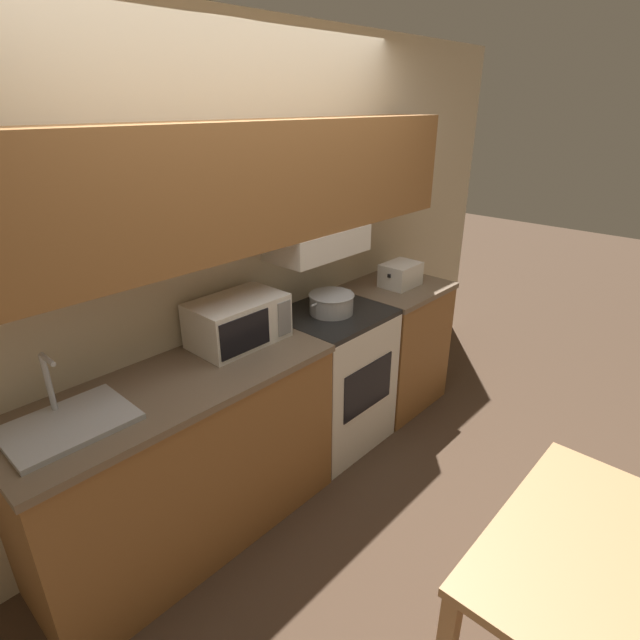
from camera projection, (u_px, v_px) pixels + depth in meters
The scene contains 10 objects.
ground_plane at pixel (255, 448), 3.34m from camera, with size 16.00×16.00×0.00m, color #4C3828.
wall_back at pixel (250, 231), 2.72m from camera, with size 5.32×0.38×2.55m.
lower_counter_main at pixel (186, 461), 2.51m from camera, with size 1.58×0.61×0.94m.
lower_counter_right_stub at pixel (392, 344), 3.73m from camera, with size 0.69×0.61×0.94m.
stove_range at pixel (332, 378), 3.27m from camera, with size 0.66×0.59×0.94m.
cooking_pot at pixel (331, 303), 3.05m from camera, with size 0.36×0.28×0.12m.
microwave at pixel (238, 321), 2.66m from camera, with size 0.50×0.32×0.25m.
toaster at pixel (401, 274), 3.50m from camera, with size 0.28×0.21×0.16m.
sink_basin at pixel (68, 423), 1.99m from camera, with size 0.48×0.35×0.29m.
dining_table at pixel (617, 584), 1.70m from camera, with size 1.00×0.82×0.72m.
Camera 1 is at (-1.70, -2.16, 2.13)m, focal length 28.00 mm.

